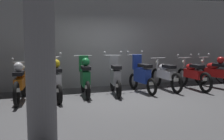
# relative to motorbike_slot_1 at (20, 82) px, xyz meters

# --- Properties ---
(ground_plane) EXTENTS (80.00, 80.00, 0.00)m
(ground_plane) POSITION_rel_motorbike_slot_1_xyz_m (2.74, -0.61, -0.53)
(ground_plane) COLOR #4C4C4F
(back_wall) EXTENTS (16.00, 0.30, 3.16)m
(back_wall) POSITION_rel_motorbike_slot_1_xyz_m (2.74, 1.64, 1.05)
(back_wall) COLOR #9EA0A3
(back_wall) RESTS_ON ground
(motorbike_slot_1) EXTENTS (0.59, 1.94, 1.15)m
(motorbike_slot_1) POSITION_rel_motorbike_slot_1_xyz_m (0.00, 0.00, 0.00)
(motorbike_slot_1) COLOR black
(motorbike_slot_1) RESTS_ON ground
(motorbike_slot_2) EXTENTS (0.59, 1.68, 1.29)m
(motorbike_slot_2) POSITION_rel_motorbike_slot_1_xyz_m (0.91, -0.10, 0.04)
(motorbike_slot_2) COLOR black
(motorbike_slot_2) RESTS_ON ground
(motorbike_slot_3) EXTENTS (0.56, 1.68, 1.18)m
(motorbike_slot_3) POSITION_rel_motorbike_slot_1_xyz_m (1.83, 0.13, 0.04)
(motorbike_slot_3) COLOR black
(motorbike_slot_3) RESTS_ON ground
(motorbike_slot_4) EXTENTS (0.58, 1.67, 1.29)m
(motorbike_slot_4) POSITION_rel_motorbike_slot_1_xyz_m (2.75, 0.05, -0.00)
(motorbike_slot_4) COLOR black
(motorbike_slot_4) RESTS_ON ground
(motorbike_slot_5) EXTENTS (0.59, 1.68, 1.29)m
(motorbike_slot_5) POSITION_rel_motorbike_slot_1_xyz_m (3.65, 0.08, -0.00)
(motorbike_slot_5) COLOR black
(motorbike_slot_5) RESTS_ON ground
(motorbike_slot_6) EXTENTS (0.56, 1.95, 1.03)m
(motorbike_slot_6) POSITION_rel_motorbike_slot_1_xyz_m (4.57, 0.18, -0.04)
(motorbike_slot_6) COLOR black
(motorbike_slot_6) RESTS_ON ground
(motorbike_slot_7) EXTENTS (0.59, 1.95, 1.15)m
(motorbike_slot_7) POSITION_rel_motorbike_slot_1_xyz_m (5.48, -0.04, -0.04)
(motorbike_slot_7) COLOR black
(motorbike_slot_7) RESTS_ON ground
(motorbike_slot_8) EXTENTS (0.61, 1.93, 1.15)m
(motorbike_slot_8) POSITION_rel_motorbike_slot_1_xyz_m (6.39, -0.05, 0.00)
(motorbike_slot_8) COLOR black
(motorbike_slot_8) RESTS_ON ground
(support_pillar) EXTENTS (0.48, 0.48, 3.16)m
(support_pillar) POSITION_rel_motorbike_slot_1_xyz_m (0.26, -3.25, 1.05)
(support_pillar) COLOR gray
(support_pillar) RESTS_ON ground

